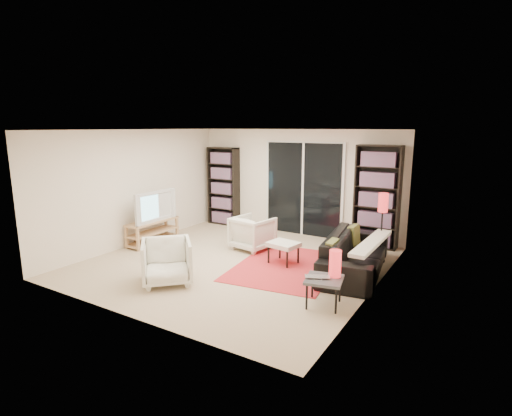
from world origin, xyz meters
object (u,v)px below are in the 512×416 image
(floor_lamp, at_px, (383,210))
(armchair_back, at_px, (253,233))
(ottoman, at_px, (283,245))
(tv_stand, at_px, (153,231))
(armchair_front, at_px, (167,262))
(side_table, at_px, (324,281))
(sofa, at_px, (355,253))
(bookshelf_right, at_px, (377,197))
(bookshelf_left, at_px, (223,186))

(floor_lamp, bearing_deg, armchair_back, -166.81)
(ottoman, bearing_deg, tv_stand, -174.41)
(armchair_front, bearing_deg, side_table, -33.26)
(side_table, distance_m, floor_lamp, 2.38)
(side_table, bearing_deg, armchair_back, 142.29)
(armchair_back, xyz_separation_m, side_table, (2.23, -1.73, 0.02))
(sofa, height_order, side_table, sofa)
(sofa, distance_m, ottoman, 1.27)
(bookshelf_right, height_order, armchair_front, bookshelf_right)
(tv_stand, height_order, floor_lamp, floor_lamp)
(tv_stand, height_order, ottoman, tv_stand)
(tv_stand, bearing_deg, side_table, -12.79)
(floor_lamp, bearing_deg, side_table, -94.71)
(ottoman, bearing_deg, bookshelf_right, 59.40)
(sofa, height_order, armchair_back, armchair_back)
(sofa, distance_m, armchair_front, 3.16)
(tv_stand, bearing_deg, bookshelf_left, 82.95)
(armchair_back, bearing_deg, armchair_front, 93.30)
(bookshelf_left, xyz_separation_m, bookshelf_right, (3.85, -0.00, 0.07))
(bookshelf_right, distance_m, side_table, 3.26)
(tv_stand, relative_size, armchair_back, 1.64)
(sofa, relative_size, armchair_back, 3.02)
(armchair_back, relative_size, ottoman, 1.28)
(bookshelf_left, relative_size, ottoman, 3.34)
(ottoman, distance_m, floor_lamp, 1.91)
(armchair_front, height_order, floor_lamp, floor_lamp)
(tv_stand, relative_size, sofa, 0.54)
(bookshelf_left, height_order, side_table, bookshelf_left)
(tv_stand, distance_m, sofa, 4.27)
(bookshelf_left, xyz_separation_m, armchair_front, (1.55, -3.70, -0.62))
(bookshelf_left, relative_size, armchair_back, 2.62)
(armchair_back, xyz_separation_m, floor_lamp, (2.42, 0.57, 0.63))
(tv_stand, height_order, side_table, tv_stand)
(bookshelf_right, bearing_deg, tv_stand, -151.79)
(side_table, bearing_deg, sofa, 91.64)
(bookshelf_left, height_order, tv_stand, bookshelf_left)
(armchair_front, xyz_separation_m, floor_lamp, (2.64, 2.81, 0.62))
(sofa, height_order, ottoman, sofa)
(ottoman, bearing_deg, bookshelf_left, 144.74)
(ottoman, distance_m, side_table, 1.80)
(sofa, bearing_deg, armchair_front, 122.10)
(ottoman, relative_size, floor_lamp, 0.45)
(armchair_front, distance_m, floor_lamp, 3.90)
(bookshelf_left, relative_size, tv_stand, 1.60)
(ottoman, relative_size, side_table, 0.99)
(sofa, distance_m, side_table, 1.53)
(armchair_front, xyz_separation_m, ottoman, (1.16, 1.78, -0.01))
(sofa, bearing_deg, tv_stand, 89.31)
(bookshelf_right, distance_m, tv_stand, 4.74)
(side_table, bearing_deg, armchair_front, -168.18)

